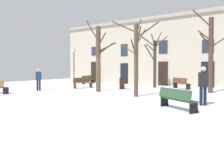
{
  "coord_description": "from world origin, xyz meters",
  "views": [
    {
      "loc": [
        8.08,
        -11.66,
        1.68
      ],
      "look_at": [
        0.0,
        1.67,
        1.25
      ],
      "focal_mm": 31.86,
      "sensor_mm": 36.0,
      "label": 1
    }
  ],
  "objects_px": {
    "tree_center": "(136,56)",
    "bench_far_corner": "(177,99)",
    "bench_back_to_back_right": "(181,83)",
    "tree_near_facade": "(99,58)",
    "bench_back_to_back_left": "(88,80)",
    "tree_foreground": "(210,53)",
    "litter_bin": "(122,84)",
    "bench_near_center_tree": "(83,83)",
    "streetlamp": "(74,62)",
    "person_crossing_plaza": "(39,78)",
    "tree_right_of_center": "(154,60)",
    "person_near_bench": "(203,84)"
  },
  "relations": [
    {
      "from": "tree_near_facade",
      "to": "bench_back_to_back_left",
      "type": "bearing_deg",
      "value": 134.11
    },
    {
      "from": "person_crossing_plaza",
      "to": "person_near_bench",
      "type": "distance_m",
      "value": 11.7
    },
    {
      "from": "tree_right_of_center",
      "to": "tree_center",
      "type": "bearing_deg",
      "value": -80.84
    },
    {
      "from": "tree_center",
      "to": "tree_foreground",
      "type": "height_order",
      "value": "tree_foreground"
    },
    {
      "from": "streetlamp",
      "to": "bench_back_to_back_right",
      "type": "height_order",
      "value": "streetlamp"
    },
    {
      "from": "litter_bin",
      "to": "bench_far_corner",
      "type": "height_order",
      "value": "litter_bin"
    },
    {
      "from": "tree_center",
      "to": "tree_foreground",
      "type": "relative_size",
      "value": 0.83
    },
    {
      "from": "tree_foreground",
      "to": "person_near_bench",
      "type": "relative_size",
      "value": 3.35
    },
    {
      "from": "person_crossing_plaza",
      "to": "tree_right_of_center",
      "type": "bearing_deg",
      "value": -169.69
    },
    {
      "from": "streetlamp",
      "to": "bench_back_to_back_right",
      "type": "relative_size",
      "value": 2.42
    },
    {
      "from": "litter_bin",
      "to": "bench_near_center_tree",
      "type": "height_order",
      "value": "bench_near_center_tree"
    },
    {
      "from": "bench_near_center_tree",
      "to": "litter_bin",
      "type": "bearing_deg",
      "value": -44.19
    },
    {
      "from": "streetlamp",
      "to": "person_crossing_plaza",
      "type": "xyz_separation_m",
      "value": [
        2.63,
        -6.95,
        -1.51
      ]
    },
    {
      "from": "tree_foreground",
      "to": "person_crossing_plaza",
      "type": "bearing_deg",
      "value": -155.11
    },
    {
      "from": "tree_center",
      "to": "person_near_bench",
      "type": "distance_m",
      "value": 4.3
    },
    {
      "from": "tree_foreground",
      "to": "tree_right_of_center",
      "type": "bearing_deg",
      "value": 159.35
    },
    {
      "from": "bench_back_to_back_left",
      "to": "bench_back_to_back_right",
      "type": "distance_m",
      "value": 10.42
    },
    {
      "from": "tree_center",
      "to": "tree_foreground",
      "type": "xyz_separation_m",
      "value": [
        3.68,
        4.43,
        0.29
      ]
    },
    {
      "from": "litter_bin",
      "to": "person_near_bench",
      "type": "distance_m",
      "value": 8.35
    },
    {
      "from": "tree_foreground",
      "to": "bench_near_center_tree",
      "type": "bearing_deg",
      "value": -169.07
    },
    {
      "from": "tree_right_of_center",
      "to": "bench_far_corner",
      "type": "bearing_deg",
      "value": -65.52
    },
    {
      "from": "streetlamp",
      "to": "litter_bin",
      "type": "height_order",
      "value": "streetlamp"
    },
    {
      "from": "tree_center",
      "to": "bench_back_to_back_left",
      "type": "height_order",
      "value": "tree_center"
    },
    {
      "from": "streetlamp",
      "to": "bench_far_corner",
      "type": "relative_size",
      "value": 2.34
    },
    {
      "from": "tree_foreground",
      "to": "litter_bin",
      "type": "relative_size",
      "value": 6.81
    },
    {
      "from": "tree_foreground",
      "to": "tree_center",
      "type": "bearing_deg",
      "value": -129.72
    },
    {
      "from": "bench_back_to_back_right",
      "to": "tree_near_facade",
      "type": "bearing_deg",
      "value": 86.37
    },
    {
      "from": "bench_near_center_tree",
      "to": "bench_back_to_back_right",
      "type": "distance_m",
      "value": 8.47
    },
    {
      "from": "bench_back_to_back_left",
      "to": "tree_right_of_center",
      "type": "bearing_deg",
      "value": -94.86
    },
    {
      "from": "tree_near_facade",
      "to": "bench_back_to_back_left",
      "type": "xyz_separation_m",
      "value": [
        -5.64,
        5.82,
        -2.06
      ]
    },
    {
      "from": "bench_far_corner",
      "to": "tree_right_of_center",
      "type": "bearing_deg",
      "value": -32.91
    },
    {
      "from": "bench_back_to_back_right",
      "to": "litter_bin",
      "type": "bearing_deg",
      "value": 70.19
    },
    {
      "from": "person_near_bench",
      "to": "bench_near_center_tree",
      "type": "bearing_deg",
      "value": -49.81
    },
    {
      "from": "tree_right_of_center",
      "to": "bench_back_to_back_right",
      "type": "height_order",
      "value": "tree_right_of_center"
    },
    {
      "from": "streetlamp",
      "to": "bench_back_to_back_left",
      "type": "relative_size",
      "value": 2.3
    },
    {
      "from": "person_crossing_plaza",
      "to": "tree_center",
      "type": "bearing_deg",
      "value": 150.75
    },
    {
      "from": "person_crossing_plaza",
      "to": "bench_back_to_back_right",
      "type": "bearing_deg",
      "value": -177.39
    },
    {
      "from": "tree_near_facade",
      "to": "streetlamp",
      "type": "distance_m",
      "value": 8.62
    },
    {
      "from": "tree_center",
      "to": "bench_back_to_back_right",
      "type": "xyz_separation_m",
      "value": [
        1.3,
        6.34,
        -2.02
      ]
    },
    {
      "from": "litter_bin",
      "to": "person_crossing_plaza",
      "type": "distance_m",
      "value": 6.71
    },
    {
      "from": "tree_near_facade",
      "to": "person_crossing_plaza",
      "type": "height_order",
      "value": "tree_near_facade"
    },
    {
      "from": "tree_near_facade",
      "to": "bench_near_center_tree",
      "type": "height_order",
      "value": "tree_near_facade"
    },
    {
      "from": "tree_foreground",
      "to": "bench_back_to_back_left",
      "type": "bearing_deg",
      "value": 169.46
    },
    {
      "from": "streetlamp",
      "to": "bench_back_to_back_left",
      "type": "bearing_deg",
      "value": 29.82
    },
    {
      "from": "tree_center",
      "to": "bench_back_to_back_left",
      "type": "xyz_separation_m",
      "value": [
        -9.11,
        6.81,
        -2.02
      ]
    },
    {
      "from": "tree_center",
      "to": "bench_near_center_tree",
      "type": "xyz_separation_m",
      "value": [
        -6.26,
        2.51,
        -2.02
      ]
    },
    {
      "from": "streetlamp",
      "to": "person_near_bench",
      "type": "height_order",
      "value": "streetlamp"
    },
    {
      "from": "tree_right_of_center",
      "to": "bench_back_to_back_left",
      "type": "xyz_separation_m",
      "value": [
        -8.11,
        0.61,
        -1.98
      ]
    },
    {
      "from": "tree_center",
      "to": "bench_far_corner",
      "type": "distance_m",
      "value": 4.6
    },
    {
      "from": "tree_foreground",
      "to": "bench_back_to_back_left",
      "type": "height_order",
      "value": "tree_foreground"
    }
  ]
}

